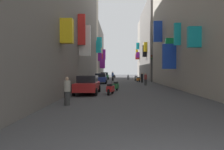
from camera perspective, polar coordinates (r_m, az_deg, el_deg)
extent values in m
plane|color=#424244|center=(32.98, 3.33, -2.17)|extent=(140.00, 140.00, 0.00)
cube|color=red|center=(21.55, -8.12, 11.90)|extent=(0.70, 0.39, 2.98)
cube|color=white|center=(21.83, -7.30, 9.08)|extent=(1.16, 0.46, 3.03)
cube|color=yellow|center=(15.00, -11.94, 11.39)|extent=(0.83, 0.57, 1.65)
cube|color=#19B2BF|center=(40.05, -3.61, 7.54)|extent=(0.90, 0.63, 2.23)
cube|color=#B2A899|center=(43.69, -7.93, 12.03)|extent=(6.00, 4.11, 20.34)
cube|color=#19B2BF|center=(41.63, -3.39, 8.65)|extent=(0.98, 0.54, 2.00)
cube|color=purple|center=(43.85, -3.26, 4.85)|extent=(0.77, 0.38, 1.66)
cube|color=slate|center=(54.26, -6.03, 5.75)|extent=(6.00, 18.48, 12.54)
cube|color=red|center=(48.84, -2.88, 4.41)|extent=(0.64, 0.47, 2.21)
cube|color=purple|center=(59.26, -2.11, 5.49)|extent=(0.77, 0.43, 2.82)
cube|color=purple|center=(48.83, -2.57, 3.03)|extent=(1.16, 0.62, 2.12)
cube|color=#B2A899|center=(25.67, 23.17, 15.98)|extent=(6.00, 27.41, 17.04)
cube|color=#19B2BF|center=(17.18, 21.05, 9.43)|extent=(0.97, 0.40, 1.54)
cube|color=green|center=(24.55, 14.98, 7.38)|extent=(0.86, 0.64, 1.78)
cube|color=blue|center=(30.45, 12.10, 11.27)|extent=(1.16, 0.43, 2.83)
cube|color=blue|center=(23.36, 14.97, 4.81)|extent=(1.38, 0.52, 2.62)
cube|color=#19B2BF|center=(22.11, 17.02, 10.38)|extent=(0.61, 0.37, 2.14)
cube|color=slate|center=(49.30, 12.09, 8.31)|extent=(6.00, 17.65, 16.16)
cube|color=yellow|center=(44.20, 8.93, 7.42)|extent=(0.64, 0.54, 1.91)
cube|color=black|center=(44.95, 8.67, 6.33)|extent=(0.81, 0.64, 2.40)
cube|color=gray|center=(60.87, 9.96, 6.61)|extent=(6.00, 6.05, 15.44)
cube|color=red|center=(58.40, 6.79, 4.88)|extent=(1.07, 0.45, 1.49)
cube|color=purple|center=(58.15, 6.92, 5.37)|extent=(0.88, 0.40, 1.44)
cube|color=yellow|center=(62.61, 6.63, 5.69)|extent=(0.62, 0.40, 2.46)
cube|color=#19B2BF|center=(59.06, 6.89, 7.68)|extent=(0.81, 0.51, 1.76)
cube|color=#B21E1E|center=(17.84, -6.55, -3.00)|extent=(1.70, 4.48, 0.64)
cube|color=black|center=(18.03, -6.45, -1.05)|extent=(1.50, 2.51, 0.56)
cylinder|color=black|center=(16.30, -4.26, -4.52)|extent=(0.18, 0.60, 0.60)
cylinder|color=black|center=(16.55, -10.17, -4.45)|extent=(0.18, 0.60, 0.60)
cylinder|color=black|center=(19.24, -3.43, -3.65)|extent=(0.18, 0.60, 0.60)
cylinder|color=black|center=(19.45, -8.45, -3.61)|extent=(0.18, 0.60, 0.60)
cube|color=navy|center=(32.23, -3.05, -1.11)|extent=(1.70, 4.39, 0.68)
cube|color=black|center=(32.44, -3.02, -0.03)|extent=(1.50, 2.46, 0.52)
cylinder|color=black|center=(30.75, -1.67, -1.85)|extent=(0.18, 0.60, 0.60)
cylinder|color=black|center=(30.88, -4.82, -1.84)|extent=(0.18, 0.60, 0.60)
cylinder|color=black|center=(33.64, -1.42, -1.59)|extent=(0.18, 0.60, 0.60)
cylinder|color=black|center=(33.76, -4.31, -1.59)|extent=(0.18, 0.60, 0.60)
cube|color=#236638|center=(46.83, -2.04, -0.40)|extent=(1.76, 4.22, 0.69)
cube|color=black|center=(47.03, -2.02, 0.38)|extent=(1.55, 2.36, 0.57)
cylinder|color=black|center=(45.41, -1.02, -0.88)|extent=(0.18, 0.60, 0.60)
cylinder|color=black|center=(45.51, -3.24, -0.88)|extent=(0.18, 0.60, 0.60)
cylinder|color=black|center=(48.19, -0.90, -0.77)|extent=(0.18, 0.60, 0.60)
cylinder|color=black|center=(48.29, -2.99, -0.76)|extent=(0.18, 0.60, 0.60)
cube|color=black|center=(54.54, 0.51, -0.37)|extent=(0.78, 1.21, 0.45)
cube|color=black|center=(54.73, 0.45, -0.05)|extent=(0.48, 0.63, 0.16)
cylinder|color=#4C4C51|center=(53.99, 0.70, -0.04)|extent=(0.14, 0.28, 0.68)
cylinder|color=black|center=(53.87, 0.75, -0.63)|extent=(0.25, 0.49, 0.48)
cylinder|color=black|center=(55.22, 0.29, -0.59)|extent=(0.25, 0.49, 0.48)
cube|color=#ADADB2|center=(47.54, 4.33, -0.60)|extent=(0.57, 1.17, 0.45)
cube|color=black|center=(47.32, 4.31, -0.24)|extent=(0.38, 0.59, 0.16)
cylinder|color=#4C4C51|center=(48.09, 4.37, -0.19)|extent=(0.09, 0.28, 0.68)
cylinder|color=black|center=(48.25, 4.38, -0.84)|extent=(0.15, 0.49, 0.48)
cylinder|color=black|center=(46.84, 4.28, -0.90)|extent=(0.15, 0.49, 0.48)
cube|color=orange|center=(36.20, 7.04, -1.15)|extent=(0.58, 1.15, 0.45)
cube|color=black|center=(35.99, 7.12, -0.68)|extent=(0.39, 0.60, 0.16)
cylinder|color=#4C4C51|center=(36.73, 6.85, -0.61)|extent=(0.09, 0.28, 0.68)
cylinder|color=black|center=(36.88, 6.80, -1.45)|extent=(0.16, 0.49, 0.48)
cylinder|color=black|center=(35.54, 7.30, -1.55)|extent=(0.16, 0.49, 0.48)
cube|color=red|center=(17.20, -0.42, -3.67)|extent=(0.65, 1.12, 0.45)
cube|color=black|center=(16.98, -0.57, -2.70)|extent=(0.43, 0.61, 0.16)
cylinder|color=#4C4C51|center=(17.68, -0.01, -2.48)|extent=(0.12, 0.28, 0.68)
cylinder|color=black|center=(17.85, 0.08, -4.21)|extent=(0.20, 0.49, 0.48)
cylinder|color=black|center=(16.58, -0.95, -4.63)|extent=(0.20, 0.49, 0.48)
cube|color=#287F3D|center=(20.09, 0.85, -2.97)|extent=(0.70, 1.19, 0.45)
cube|color=black|center=(20.28, 1.00, -2.07)|extent=(0.45, 0.62, 0.16)
cylinder|color=#4C4C51|center=(19.53, 0.44, -2.13)|extent=(0.12, 0.28, 0.68)
cylinder|color=black|center=(19.44, 0.33, -3.78)|extent=(0.21, 0.49, 0.48)
cylinder|color=black|center=(20.79, 1.33, -3.46)|extent=(0.21, 0.49, 0.48)
cube|color=silver|center=(42.25, 6.37, -0.82)|extent=(0.69, 1.14, 0.45)
cube|color=black|center=(42.43, 6.41, -0.40)|extent=(0.45, 0.62, 0.16)
cylinder|color=#4C4C51|center=(41.71, 6.25, -0.40)|extent=(0.13, 0.28, 0.68)
cylinder|color=black|center=(41.60, 6.22, -1.16)|extent=(0.22, 0.49, 0.48)
cylinder|color=black|center=(42.91, 6.51, -1.09)|extent=(0.22, 0.49, 0.48)
cylinder|color=#383838|center=(12.12, -11.88, -6.12)|extent=(0.35, 0.35, 0.76)
cylinder|color=#B2AD9E|center=(12.06, -11.90, -2.90)|extent=(0.42, 0.42, 0.60)
sphere|color=tan|center=(12.04, -11.90, -0.99)|extent=(0.21, 0.21, 0.21)
cylinder|color=black|center=(40.54, 0.18, -0.94)|extent=(0.44, 0.44, 0.87)
cylinder|color=#335199|center=(40.52, 0.18, 0.16)|extent=(0.52, 0.52, 0.69)
sphere|color=tan|center=(40.51, 0.18, 0.81)|extent=(0.23, 0.23, 0.23)
cylinder|color=#3F3F3F|center=(28.20, 8.94, -1.95)|extent=(0.35, 0.35, 0.78)
cylinder|color=maroon|center=(28.17, 8.94, -0.53)|extent=(0.42, 0.42, 0.62)
sphere|color=tan|center=(28.16, 8.95, 0.31)|extent=(0.21, 0.21, 0.21)
cylinder|color=black|center=(34.79, 8.02, -1.37)|extent=(0.44, 0.44, 0.77)
cylinder|color=black|center=(34.77, 8.02, -0.23)|extent=(0.53, 0.53, 0.61)
sphere|color=tan|center=(34.76, 8.03, 0.45)|extent=(0.21, 0.21, 0.21)
cylinder|color=#2D2D2D|center=(36.01, 10.52, 1.10)|extent=(0.12, 0.12, 3.79)
cube|color=black|center=(36.08, 10.54, 4.71)|extent=(0.26, 0.26, 0.75)
sphere|color=red|center=(35.96, 10.57, 5.12)|extent=(0.14, 0.14, 0.14)
sphere|color=orange|center=(35.95, 10.57, 4.72)|extent=(0.14, 0.14, 0.14)
sphere|color=green|center=(35.93, 10.57, 4.32)|extent=(0.14, 0.14, 0.14)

